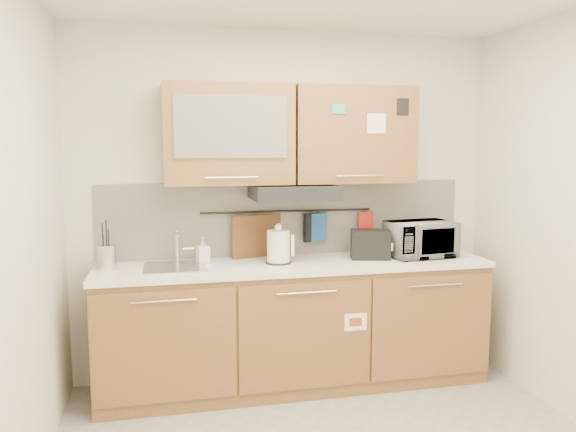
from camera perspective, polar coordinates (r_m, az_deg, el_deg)
name	(u,v)px	position (r m, az deg, el deg)	size (l,w,h in m)	color
wall_back	(286,205)	(4.29, -0.19, 1.10)	(3.20, 3.20, 0.00)	silver
wall_left	(7,249)	(2.79, -26.62, -3.01)	(3.00, 3.00, 0.00)	silver
base_cabinet	(295,331)	(4.19, 0.75, -11.62)	(2.80, 0.64, 0.88)	olive
countertop	(296,265)	(4.05, 0.77, -4.99)	(2.82, 0.62, 0.04)	white
backsplash	(287,218)	(4.29, -0.15, -0.25)	(2.80, 0.02, 0.56)	silver
upper_cabinets	(291,135)	(4.09, 0.29, 8.25)	(1.82, 0.37, 0.70)	olive
range_hood	(294,192)	(4.03, 0.58, 2.42)	(0.60, 0.46, 0.10)	black
sink	(175,267)	(3.96, -11.38, -5.07)	(0.42, 0.40, 0.26)	silver
utensil_rail	(288,211)	(4.24, -0.04, 0.49)	(0.02, 0.02, 1.30)	black
utensil_crock	(107,257)	(3.99, -17.92, -3.97)	(0.17, 0.17, 0.34)	silver
kettle	(279,247)	(3.99, -0.97, -3.22)	(0.21, 0.19, 0.29)	white
toaster	(370,244)	(4.20, 8.37, -2.83)	(0.32, 0.23, 0.22)	black
microwave	(420,239)	(4.34, 13.29, -2.31)	(0.48, 0.33, 0.27)	#999999
soap_bottle	(203,250)	(4.06, -8.66, -3.45)	(0.08, 0.08, 0.18)	#999999
cutting_board	(257,247)	(4.22, -3.21, -3.14)	(0.39, 0.03, 0.48)	brown
oven_mitt	(318,227)	(4.30, 3.10, -1.15)	(0.13, 0.03, 0.22)	#1E4E8D
dark_pouch	(312,228)	(4.29, 2.50, -1.18)	(0.14, 0.04, 0.22)	black
pot_holder	(365,222)	(4.42, 7.88, -0.57)	(0.12, 0.02, 0.15)	red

